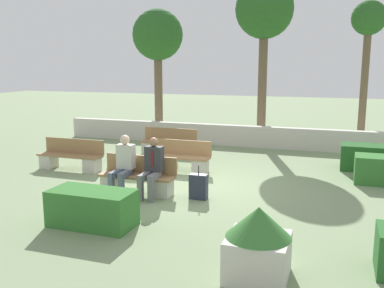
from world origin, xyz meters
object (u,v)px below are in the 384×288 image
at_px(person_seated_man, 152,165).
at_px(tree_center_left, 264,13).
at_px(tree_leftmost, 158,37).
at_px(suitcase, 199,186).
at_px(planter_corner_left, 258,241).
at_px(tree_center_right, 368,28).
at_px(bench_back, 71,158).
at_px(bench_left_side, 179,160).
at_px(bench_front, 138,180).
at_px(bench_right_side, 168,145).
at_px(person_seated_woman, 123,162).

height_order(person_seated_man, tree_center_left, tree_center_left).
height_order(person_seated_man, tree_leftmost, tree_leftmost).
height_order(suitcase, tree_leftmost, tree_leftmost).
distance_m(planter_corner_left, tree_center_right, 11.51).
bearing_deg(bench_back, bench_left_side, 16.81).
height_order(planter_corner_left, tree_center_right, tree_center_right).
height_order(bench_left_side, planter_corner_left, planter_corner_left).
height_order(bench_back, tree_center_left, tree_center_left).
bearing_deg(planter_corner_left, tree_center_left, 99.90).
xyz_separation_m(bench_front, bench_left_side, (0.17, 2.17, -0.00)).
xyz_separation_m(bench_right_side, bench_back, (-1.77, -2.72, 0.00)).
xyz_separation_m(tree_leftmost, tree_center_right, (7.71, 0.22, 0.17)).
bearing_deg(tree_leftmost, suitcase, -60.97).
xyz_separation_m(bench_left_side, tree_leftmost, (-2.97, 5.46, 3.59)).
distance_m(person_seated_woman, suitcase, 1.75).
xyz_separation_m(bench_front, person_seated_woman, (-0.27, -0.14, 0.40)).
height_order(bench_back, suitcase, bench_back).
relative_size(bench_right_side, person_seated_man, 1.39).
bearing_deg(bench_back, planter_corner_left, -34.67).
distance_m(bench_right_side, tree_leftmost, 5.35).
xyz_separation_m(person_seated_man, person_seated_woman, (-0.69, 0.00, 0.01)).
relative_size(bench_left_side, suitcase, 2.26).
bearing_deg(bench_left_side, bench_back, -156.11).
bearing_deg(bench_front, bench_left_side, 85.44).
xyz_separation_m(bench_left_side, tree_center_left, (1.27, 5.19, 4.33)).
distance_m(person_seated_man, person_seated_woman, 0.69).
bearing_deg(bench_back, bench_right_side, 58.63).
distance_m(bench_front, planter_corner_left, 4.41).
bearing_deg(person_seated_man, tree_center_left, 82.29).
relative_size(bench_front, bench_left_side, 1.03).
height_order(bench_back, planter_corner_left, planter_corner_left).
height_order(person_seated_man, tree_center_right, tree_center_right).
xyz_separation_m(person_seated_woman, tree_center_left, (1.71, 7.50, 3.92)).
xyz_separation_m(bench_front, tree_center_right, (4.91, 7.85, 3.75)).
bearing_deg(bench_left_side, person_seated_woman, -92.16).
xyz_separation_m(bench_front, person_seated_man, (0.42, -0.14, 0.39)).
height_order(bench_left_side, person_seated_woman, person_seated_woman).
xyz_separation_m(person_seated_man, tree_center_left, (1.02, 7.50, 3.93)).
relative_size(person_seated_woman, tree_center_right, 0.26).
bearing_deg(suitcase, tree_center_left, 89.82).
distance_m(bench_back, tree_leftmost, 7.20).
xyz_separation_m(planter_corner_left, tree_leftmost, (-6.04, 10.61, 3.37)).
distance_m(person_seated_man, suitcase, 1.10).
bearing_deg(suitcase, person_seated_woman, -173.88).
distance_m(bench_left_side, suitcase, 2.47).
bearing_deg(bench_back, bench_front, -25.61).
bearing_deg(person_seated_man, bench_left_side, 96.17).
bearing_deg(suitcase, person_seated_man, -169.54).
bearing_deg(suitcase, planter_corner_left, -58.80).
height_order(bench_right_side, tree_center_left, tree_center_left).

